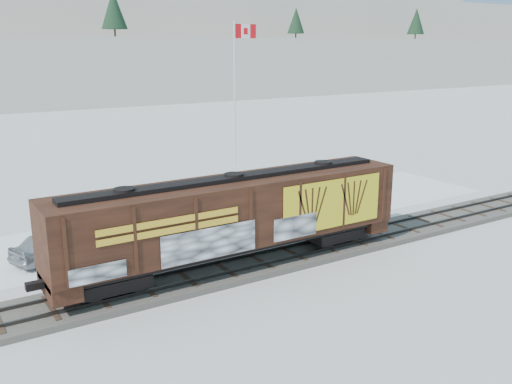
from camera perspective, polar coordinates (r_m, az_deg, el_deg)
ground at (r=29.63m, az=3.54°, el=-6.54°), size 500.00×500.00×0.00m
rail_track at (r=29.58m, az=3.54°, el=-6.28°), size 50.00×3.40×0.43m
parking_strip at (r=35.63m, az=-3.51°, el=-2.85°), size 40.00×8.00×0.03m
hopper_railcar at (r=26.97m, az=-2.18°, el=-2.30°), size 17.62×3.06×4.30m
flagpole at (r=42.74m, az=-1.98°, el=6.39°), size 2.30×0.90×12.29m
car_silver at (r=30.85m, az=-19.43°, el=-4.92°), size 4.91×3.36×1.55m
car_white at (r=37.37m, az=4.76°, el=-0.82°), size 4.61×1.70×1.51m
car_dark at (r=40.84m, az=7.35°, el=0.36°), size 4.94×2.18×1.41m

